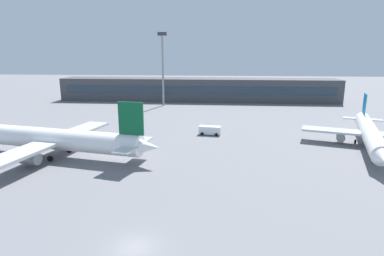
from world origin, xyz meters
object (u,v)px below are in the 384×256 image
airplane_mid (370,134)px  floodlight_tower_west (163,64)px  airplane_near (48,139)px  service_van_white (210,130)px

airplane_mid → floodlight_tower_west: size_ratio=1.43×
floodlight_tower_west → airplane_near: bearing=-101.3°
airplane_near → airplane_mid: bearing=9.6°
airplane_mid → floodlight_tower_west: (-51.63, 48.95, 12.24)m
airplane_mid → airplane_near: bearing=-170.4°
airplane_mid → service_van_white: size_ratio=6.91×
airplane_mid → service_van_white: airplane_mid is taller
service_van_white → floodlight_tower_west: bearing=114.0°
service_van_white → floodlight_tower_west: size_ratio=0.21×
airplane_mid → floodlight_tower_west: bearing=136.5°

